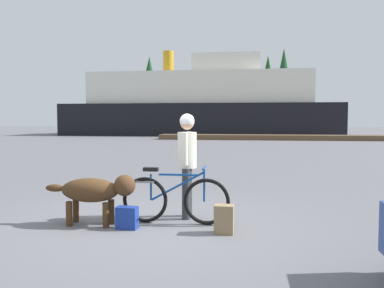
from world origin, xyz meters
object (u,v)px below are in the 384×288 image
at_px(bicycle, 175,199).
at_px(person_cyclist, 187,155).
at_px(ferry_boat, 201,105).
at_px(dog, 95,191).
at_px(backpack, 224,219).
at_px(handbag_pannier, 127,218).

height_order(bicycle, person_cyclist, person_cyclist).
bearing_deg(ferry_boat, dog, -85.91).
relative_size(bicycle, backpack, 4.14).
relative_size(person_cyclist, handbag_pannier, 5.18).
height_order(backpack, ferry_boat, ferry_boat).
height_order(bicycle, backpack, bicycle).
bearing_deg(backpack, bicycle, 151.76).
height_order(bicycle, handbag_pannier, bicycle).
xyz_separation_m(dog, backpack, (2.04, -0.18, -0.33)).
height_order(bicycle, dog, bicycle).
height_order(dog, handbag_pannier, dog).
bearing_deg(bicycle, ferry_boat, 96.09).
bearing_deg(bicycle, handbag_pannier, -149.06).
bearing_deg(dog, ferry_boat, 94.09).
xyz_separation_m(bicycle, handbag_pannier, (-0.67, -0.40, -0.23)).
relative_size(dog, handbag_pannier, 4.34).
distance_m(person_cyclist, handbag_pannier, 1.46).
bearing_deg(bicycle, person_cyclist, 71.58).
distance_m(bicycle, handbag_pannier, 0.81).
bearing_deg(handbag_pannier, backpack, -1.49).
xyz_separation_m(person_cyclist, backpack, (0.68, -0.85, -0.86)).
bearing_deg(person_cyclist, ferry_boat, 96.38).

